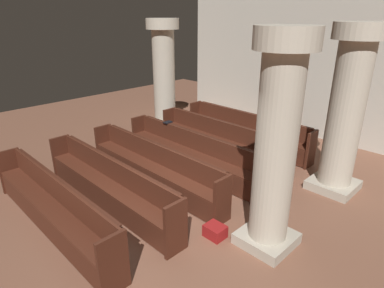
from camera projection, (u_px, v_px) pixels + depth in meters
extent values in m
plane|color=brown|center=(164.00, 223.00, 5.80)|extent=(19.20, 19.20, 0.00)
cube|color=beige|center=(331.00, 60.00, 8.95)|extent=(10.00, 0.16, 4.50)
cube|color=#4C2316|center=(245.00, 130.00, 9.00)|extent=(3.77, 0.38, 0.05)
cube|color=#4C2316|center=(249.00, 121.00, 9.02)|extent=(3.77, 0.04, 0.42)
cube|color=#411E13|center=(251.00, 113.00, 8.98)|extent=(3.62, 0.06, 0.02)
cube|color=#442014|center=(196.00, 116.00, 10.25)|extent=(0.06, 0.44, 0.90)
cube|color=#442014|center=(311.00, 150.00, 7.74)|extent=(0.06, 0.44, 0.90)
cube|color=#482115|center=(241.00, 140.00, 8.97)|extent=(3.77, 0.03, 0.42)
cube|color=#4C2316|center=(220.00, 140.00, 8.29)|extent=(3.77, 0.38, 0.05)
cube|color=#4C2316|center=(224.00, 130.00, 8.31)|extent=(3.77, 0.04, 0.42)
cube|color=#411E13|center=(226.00, 122.00, 8.27)|extent=(3.62, 0.06, 0.02)
cube|color=#442014|center=(170.00, 124.00, 9.55)|extent=(0.06, 0.44, 0.90)
cube|color=#442014|center=(287.00, 163.00, 7.03)|extent=(0.06, 0.44, 0.90)
cube|color=#482115|center=(215.00, 151.00, 8.26)|extent=(3.77, 0.03, 0.42)
cube|color=#4C2316|center=(189.00, 152.00, 7.58)|extent=(3.77, 0.38, 0.05)
cube|color=#4C2316|center=(194.00, 141.00, 7.60)|extent=(3.77, 0.04, 0.42)
cube|color=#411E13|center=(196.00, 132.00, 7.56)|extent=(3.62, 0.06, 0.02)
cube|color=#442014|center=(140.00, 133.00, 8.84)|extent=(0.06, 0.44, 0.90)
cube|color=#442014|center=(259.00, 180.00, 6.32)|extent=(0.06, 0.44, 0.90)
cube|color=#482115|center=(184.00, 163.00, 7.55)|extent=(3.77, 0.03, 0.42)
cube|color=#4C2316|center=(153.00, 167.00, 6.87)|extent=(3.77, 0.38, 0.05)
cube|color=#4C2316|center=(158.00, 154.00, 6.89)|extent=(3.77, 0.04, 0.42)
cube|color=#411E13|center=(160.00, 145.00, 6.85)|extent=(3.62, 0.06, 0.02)
cube|color=#442014|center=(104.00, 143.00, 8.13)|extent=(0.06, 0.44, 0.90)
cube|color=#442014|center=(222.00, 201.00, 5.62)|extent=(0.06, 0.44, 0.90)
cube|color=#482115|center=(146.00, 179.00, 6.84)|extent=(3.77, 0.03, 0.42)
cube|color=#4C2316|center=(107.00, 184.00, 6.16)|extent=(3.77, 0.38, 0.05)
cube|color=#4C2316|center=(114.00, 170.00, 6.18)|extent=(3.77, 0.04, 0.42)
cube|color=#411E13|center=(115.00, 160.00, 6.14)|extent=(3.62, 0.06, 0.02)
cube|color=#442014|center=(62.00, 156.00, 7.42)|extent=(0.06, 0.44, 0.90)
cube|color=#442014|center=(176.00, 229.00, 4.91)|extent=(0.06, 0.44, 0.90)
cube|color=#482115|center=(100.00, 198.00, 6.13)|extent=(3.77, 0.03, 0.42)
cube|color=#4C2316|center=(50.00, 207.00, 5.45)|extent=(3.77, 0.38, 0.05)
cube|color=#4C2316|center=(58.00, 191.00, 5.47)|extent=(3.77, 0.04, 0.42)
cube|color=#411E13|center=(59.00, 179.00, 5.43)|extent=(3.62, 0.06, 0.02)
cube|color=#442014|center=(11.00, 171.00, 6.71)|extent=(0.06, 0.44, 0.90)
cube|color=#442014|center=(114.00, 265.00, 4.20)|extent=(0.06, 0.44, 0.90)
cube|color=#482115|center=(42.00, 223.00, 5.42)|extent=(3.77, 0.03, 0.42)
cube|color=#B6AD9A|center=(333.00, 184.00, 6.91)|extent=(0.89, 0.89, 0.18)
cylinder|color=beige|center=(345.00, 116.00, 6.35)|extent=(0.66, 0.66, 2.84)
cylinder|color=beige|center=(361.00, 31.00, 5.76)|extent=(0.95, 0.95, 0.30)
cube|color=#B6AD9A|center=(166.00, 125.00, 10.54)|extent=(0.89, 0.89, 0.18)
cylinder|color=beige|center=(164.00, 78.00, 9.98)|extent=(0.66, 0.66, 2.84)
cylinder|color=beige|center=(162.00, 24.00, 9.40)|extent=(0.95, 0.95, 0.30)
cube|color=#B6AD9A|center=(266.00, 238.00, 5.26)|extent=(0.81, 0.81, 0.18)
cylinder|color=beige|center=(275.00, 152.00, 4.70)|extent=(0.60, 0.60, 2.84)
cylinder|color=beige|center=(287.00, 38.00, 4.12)|extent=(0.87, 0.87, 0.30)
cube|color=brown|center=(275.00, 136.00, 9.83)|extent=(0.45, 0.45, 0.06)
cube|color=brown|center=(277.00, 121.00, 9.67)|extent=(0.28, 0.28, 0.95)
cube|color=brown|center=(278.00, 104.00, 9.47)|extent=(0.48, 0.35, 0.15)
cube|color=black|center=(168.00, 122.00, 8.19)|extent=(0.15, 0.21, 0.03)
cube|color=maroon|center=(215.00, 231.00, 5.41)|extent=(0.33, 0.28, 0.21)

